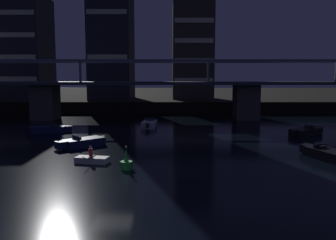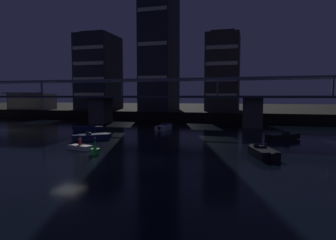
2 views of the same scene
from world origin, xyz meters
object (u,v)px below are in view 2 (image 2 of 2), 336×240
object	(u,v)px
channel_buoy	(95,150)
dinghy_with_paddler	(81,147)
river_bridge	(171,104)
tower_west_tall	(159,31)
tower_west_low	(99,72)
speedboat_mid_left	(262,152)
speedboat_near_left	(282,137)
speedboat_near_center	(92,137)
speedboat_mid_right	(88,129)
tower_central	(223,72)
waterfront_pavilion	(32,101)
speedboat_near_right	(164,127)

from	to	relation	value
channel_buoy	dinghy_with_paddler	size ratio (longest dim) A/B	0.64
river_bridge	tower_west_tall	bearing A→B (deg)	114.67
tower_west_low	tower_west_tall	distance (m)	21.03
speedboat_mid_left	channel_buoy	world-z (taller)	channel_buoy
speedboat_near_left	channel_buoy	world-z (taller)	channel_buoy
speedboat_near_center	channel_buoy	xyz separation A→B (m)	(5.34, -8.65, 0.06)
river_bridge	speedboat_mid_right	distance (m)	18.12
speedboat_near_left	tower_central	bearing A→B (deg)	108.01
river_bridge	speedboat_near_center	bearing A→B (deg)	-102.06
tower_west_low	dinghy_with_paddler	distance (m)	54.15
speedboat_near_center	speedboat_mid_right	distance (m)	10.76
river_bridge	channel_buoy	bearing A→B (deg)	-89.15
waterfront_pavilion	channel_buoy	xyz separation A→B (m)	(44.73, -43.37, -3.96)
tower_west_tall	tower_central	size ratio (longest dim) A/B	2.10
dinghy_with_paddler	speedboat_mid_left	bearing A→B (deg)	4.48
speedboat_near_left	speedboat_near_center	size ratio (longest dim) A/B	1.05
speedboat_near_center	channel_buoy	distance (m)	10.16
tower_west_tall	speedboat_near_right	world-z (taller)	tower_west_tall
tower_central	speedboat_near_left	world-z (taller)	tower_central
tower_west_low	speedboat_near_right	size ratio (longest dim) A/B	4.08
speedboat_near_center	waterfront_pavilion	bearing A→B (deg)	138.61
tower_west_low	waterfront_pavilion	xyz separation A→B (m)	(-18.13, -5.81, -8.26)
tower_west_tall	speedboat_near_center	world-z (taller)	tower_west_tall
speedboat_mid_right	tower_west_tall	bearing A→B (deg)	84.17
river_bridge	dinghy_with_paddler	distance (m)	29.79
speedboat_near_left	dinghy_with_paddler	world-z (taller)	dinghy_with_paddler
channel_buoy	speedboat_near_right	bearing A→B (deg)	88.54
waterfront_pavilion	speedboat_mid_right	size ratio (longest dim) A/B	2.39
waterfront_pavilion	speedboat_near_center	world-z (taller)	waterfront_pavilion
river_bridge	channel_buoy	distance (m)	31.69
tower_west_low	waterfront_pavilion	world-z (taller)	tower_west_low
river_bridge	tower_west_low	distance (m)	32.66
tower_west_tall	speedboat_near_center	xyz separation A→B (m)	(2.91, -39.75, -22.52)
waterfront_pavilion	speedboat_near_center	xyz separation A→B (m)	(39.39, -34.72, -4.02)
waterfront_pavilion	speedboat_mid_left	xyz separation A→B (m)	(61.03, -39.81, -4.02)
river_bridge	tower_west_tall	distance (m)	26.33
tower_west_low	dinghy_with_paddler	bearing A→B (deg)	-63.38
river_bridge	speedboat_near_left	xyz separation A→B (m)	(19.78, -15.75, -3.93)
tower_west_low	speedboat_mid_left	size ratio (longest dim) A/B	4.15
waterfront_pavilion	speedboat_mid_right	bearing A→B (deg)	-37.77
waterfront_pavilion	speedboat_near_left	xyz separation A→B (m)	(64.05, -27.67, -4.02)
river_bridge	dinghy_with_paddler	bearing A→B (deg)	-94.89
tower_central	speedboat_mid_left	bearing A→B (deg)	-80.08
dinghy_with_paddler	speedboat_near_left	bearing A→B (deg)	31.47
speedboat_near_left	speedboat_mid_right	xyz separation A→B (m)	(-30.72, 1.84, 0.00)
waterfront_pavilion	dinghy_with_paddler	xyz separation A→B (m)	(41.75, -41.32, -4.16)
waterfront_pavilion	speedboat_near_center	bearing A→B (deg)	-41.39
speedboat_mid_left	speedboat_near_left	bearing A→B (deg)	76.01
speedboat_mid_left	channel_buoy	distance (m)	16.68
tower_central	speedboat_mid_left	xyz separation A→B (m)	(8.11, -46.40, -11.58)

